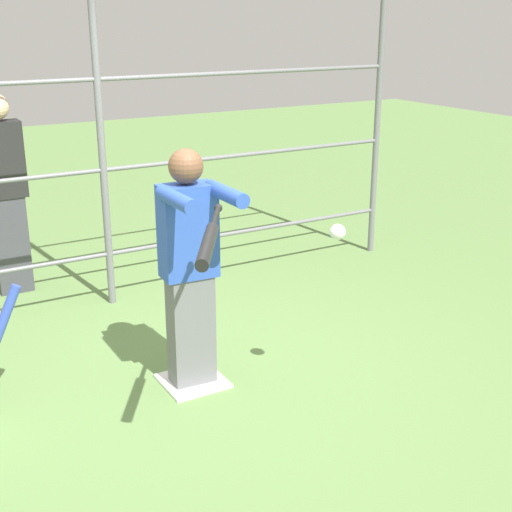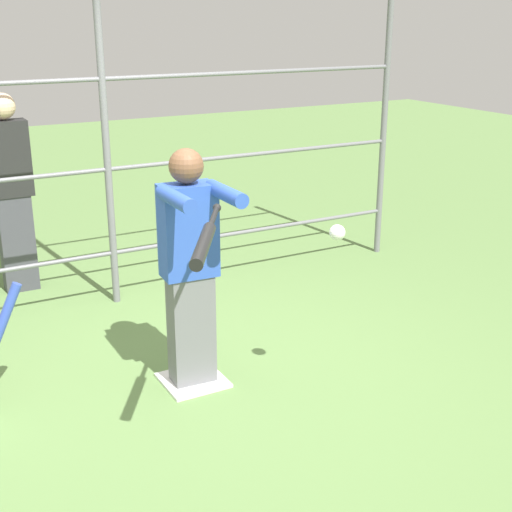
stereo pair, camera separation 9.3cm
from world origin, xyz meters
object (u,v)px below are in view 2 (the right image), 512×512
(softball_in_flight, at_px, (337,233))
(bystander_behind_fence, at_px, (11,191))
(batter, at_px, (190,263))
(baseball_bat_swinging, at_px, (205,240))

(softball_in_flight, relative_size, bystander_behind_fence, 0.06)
(batter, height_order, baseball_bat_swinging, batter)
(baseball_bat_swinging, distance_m, softball_in_flight, 1.01)
(batter, distance_m, baseball_bat_swinging, 0.98)
(softball_in_flight, xyz_separation_m, bystander_behind_fence, (1.34, -2.91, -0.21))
(batter, relative_size, bystander_behind_fence, 0.91)
(baseball_bat_swinging, distance_m, bystander_behind_fence, 3.19)
(baseball_bat_swinging, bearing_deg, bystander_behind_fence, -83.28)
(softball_in_flight, bearing_deg, batter, -41.10)
(batter, bearing_deg, baseball_bat_swinging, 71.84)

